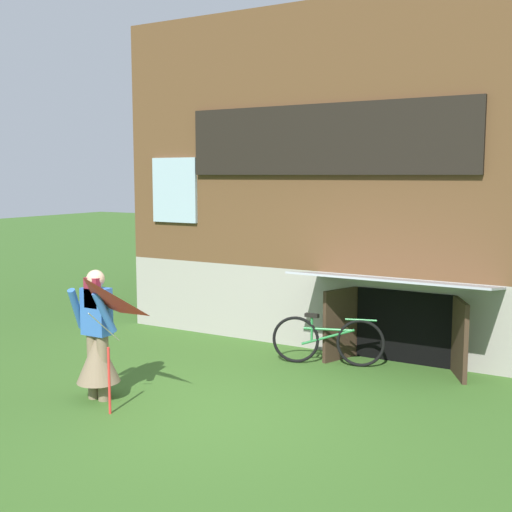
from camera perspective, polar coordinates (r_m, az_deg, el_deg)
ground_plane at (r=7.68m, az=-3.58°, el=-13.43°), size 60.00×60.00×0.00m
log_house at (r=12.11m, az=10.76°, el=6.68°), size 7.38×6.00×5.26m
person at (r=8.07m, az=-13.77°, el=-7.65°), size 0.61×0.52×1.58m
kite at (r=7.40m, az=-14.82°, el=-4.53°), size 0.84×0.83×1.49m
bicycle_green at (r=9.37m, az=6.30°, el=-7.37°), size 1.55×0.52×0.73m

